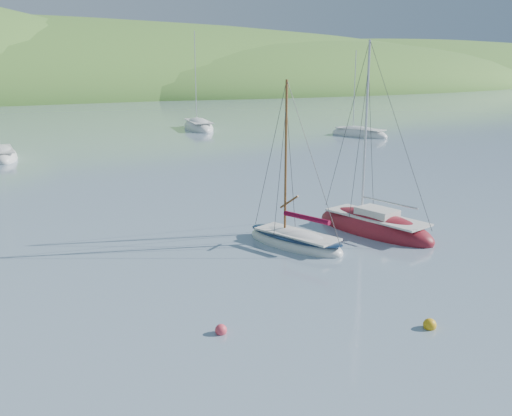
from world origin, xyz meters
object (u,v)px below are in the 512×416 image
daysailer_white (295,241)px  distant_sloop_a (1,156)px  distant_sloop_b (198,128)px  distant_sloop_d (359,135)px  sloop_red (374,228)px

daysailer_white → distant_sloop_a: distant_sloop_a is taller
distant_sloop_a → distant_sloop_b: distant_sloop_b is taller
distant_sloop_b → daysailer_white: bearing=-96.4°
distant_sloop_a → distant_sloop_d: bearing=-2.0°
daysailer_white → sloop_red: bearing=-19.6°
distant_sloop_b → distant_sloop_d: bearing=-37.4°
sloop_red → distant_sloop_a: size_ratio=0.95×
distant_sloop_b → distant_sloop_a: bearing=-140.7°
daysailer_white → distant_sloop_a: 36.49m
sloop_red → distant_sloop_d: bearing=40.6°
sloop_red → distant_sloop_a: distant_sloop_a is taller
daysailer_white → sloop_red: sloop_red is taller
daysailer_white → distant_sloop_a: (-10.06, 35.08, -0.01)m
distant_sloop_a → sloop_red: bearing=-65.4°
distant_sloop_d → distant_sloop_b: bearing=113.3°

